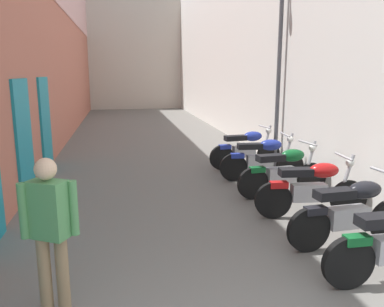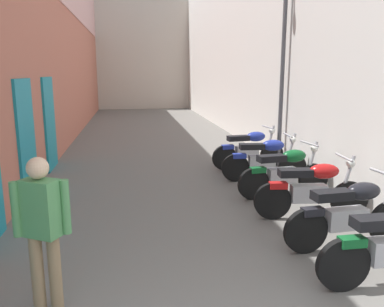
# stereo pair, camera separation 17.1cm
# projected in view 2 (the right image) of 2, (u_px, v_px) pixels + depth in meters

# --- Properties ---
(ground_plane) EXTENTS (39.10, 39.10, 0.00)m
(ground_plane) POSITION_uv_depth(u_px,v_px,m) (162.00, 150.00, 11.70)
(ground_plane) COLOR #66635E
(building_left) EXTENTS (0.45, 23.10, 7.79)m
(building_left) POSITION_uv_depth(u_px,v_px,m) (59.00, 20.00, 12.30)
(building_left) COLOR #B76651
(building_left) RESTS_ON ground
(building_right) EXTENTS (0.45, 23.10, 7.12)m
(building_right) POSITION_uv_depth(u_px,v_px,m) (244.00, 35.00, 13.37)
(building_right) COLOR silver
(building_right) RESTS_ON ground
(building_far_end) EXTENTS (8.71, 2.00, 6.63)m
(building_far_end) POSITION_uv_depth(u_px,v_px,m) (143.00, 56.00, 25.08)
(building_far_end) COLOR beige
(building_far_end) RESTS_ON ground
(motorcycle_second) EXTENTS (1.85, 0.58, 1.04)m
(motorcycle_second) POSITION_uv_depth(u_px,v_px,m) (350.00, 212.00, 5.13)
(motorcycle_second) COLOR black
(motorcycle_second) RESTS_ON ground
(motorcycle_third) EXTENTS (1.85, 0.58, 1.04)m
(motorcycle_third) POSITION_uv_depth(u_px,v_px,m) (312.00, 188.00, 6.19)
(motorcycle_third) COLOR black
(motorcycle_third) RESTS_ON ground
(motorcycle_fourth) EXTENTS (1.85, 0.58, 1.04)m
(motorcycle_fourth) POSITION_uv_depth(u_px,v_px,m) (285.00, 171.00, 7.27)
(motorcycle_fourth) COLOR black
(motorcycle_fourth) RESTS_ON ground
(motorcycle_fifth) EXTENTS (1.85, 0.58, 1.04)m
(motorcycle_fifth) POSITION_uv_depth(u_px,v_px,m) (265.00, 158.00, 8.35)
(motorcycle_fifth) COLOR black
(motorcycle_fifth) RESTS_ON ground
(motorcycle_sixth) EXTENTS (1.85, 0.58, 1.04)m
(motorcycle_sixth) POSITION_uv_depth(u_px,v_px,m) (249.00, 148.00, 9.44)
(motorcycle_sixth) COLOR black
(motorcycle_sixth) RESTS_ON ground
(pedestrian_by_doorway) EXTENTS (0.52, 0.34, 1.57)m
(pedestrian_by_doorway) POSITION_uv_depth(u_px,v_px,m) (42.00, 226.00, 3.61)
(pedestrian_by_doorway) COLOR #8C7251
(pedestrian_by_doorway) RESTS_ON ground
(street_lamp) EXTENTS (0.79, 0.18, 4.90)m
(street_lamp) POSITION_uv_depth(u_px,v_px,m) (280.00, 49.00, 9.14)
(street_lamp) COLOR #47474C
(street_lamp) RESTS_ON ground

